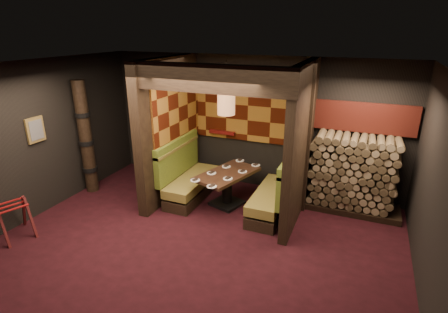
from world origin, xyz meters
TOP-DOWN VIEW (x-y plane):
  - floor at (0.00, 0.00)m, footprint 6.50×5.50m
  - ceiling at (0.00, 0.00)m, footprint 6.50×5.50m
  - wall_back at (0.00, 2.76)m, footprint 6.50×0.02m
  - wall_front at (0.00, -2.76)m, footprint 6.50×0.02m
  - wall_left at (-3.26, 0.00)m, footprint 0.02×5.50m
  - wall_right at (3.26, 0.00)m, footprint 0.02×5.50m
  - partition_left at (-1.35, 1.65)m, footprint 0.20×2.20m
  - partition_right at (1.30, 1.70)m, footprint 0.15×2.10m
  - header_beam at (-0.02, 0.70)m, footprint 2.85×0.18m
  - tapa_back_panel at (-0.02, 2.71)m, footprint 2.40×0.06m
  - tapa_side_panel at (-1.23, 1.82)m, footprint 0.04×1.85m
  - lacquer_shelf at (-0.60, 2.65)m, footprint 0.60×0.12m
  - booth_bench_left at (-0.96, 1.65)m, footprint 0.68×1.60m
  - booth_bench_right at (0.93, 1.65)m, footprint 0.68×1.60m
  - dining_table at (-0.07, 1.62)m, footprint 1.08×1.47m
  - place_settings at (-0.07, 1.62)m, footprint 0.99×1.60m
  - pendant_lamp at (-0.07, 1.57)m, footprint 0.32×0.32m
  - framed_picture at (-3.22, 0.10)m, footprint 0.05×0.36m
  - luggage_rack at (-2.97, -0.82)m, footprint 0.78×0.66m
  - totem_column at (-3.05, 1.10)m, footprint 0.31×0.31m
  - firewood_stack at (2.29, 2.35)m, footprint 1.73×0.70m
  - mosaic_header at (2.29, 2.68)m, footprint 1.83×0.10m
  - bay_front_post at (1.39, 1.96)m, footprint 0.08×0.08m

SIDE VIEW (x-z plane):
  - floor at x=0.00m, z-range -0.02..0.00m
  - luggage_rack at x=-2.97m, z-range 0.00..0.71m
  - booth_bench_left at x=-0.96m, z-range -0.17..0.97m
  - booth_bench_right at x=0.93m, z-range -0.17..0.97m
  - dining_table at x=-0.07m, z-range 0.11..0.81m
  - place_settings at x=-0.07m, z-range 0.69..0.72m
  - firewood_stack at x=2.29m, z-range 0.00..1.50m
  - lacquer_shelf at x=-0.60m, z-range 1.15..1.21m
  - totem_column at x=-3.05m, z-range -0.01..2.39m
  - wall_back at x=0.00m, z-range 0.00..2.85m
  - wall_front at x=0.00m, z-range 0.00..2.85m
  - wall_left at x=-3.26m, z-range 0.00..2.85m
  - wall_right at x=3.26m, z-range 0.00..2.85m
  - partition_left at x=-1.35m, z-range 0.00..2.85m
  - partition_right at x=1.30m, z-range 0.00..2.85m
  - bay_front_post at x=1.39m, z-range 0.00..2.85m
  - framed_picture at x=-3.22m, z-range 1.39..1.85m
  - mosaic_header at x=2.29m, z-range 1.50..2.06m
  - tapa_back_panel at x=-0.02m, z-range 1.04..2.60m
  - tapa_side_panel at x=-1.23m, z-range 1.12..2.58m
  - pendant_lamp at x=-0.07m, z-range 1.61..2.59m
  - header_beam at x=-0.02m, z-range 2.41..2.85m
  - ceiling at x=0.00m, z-range 2.85..2.87m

